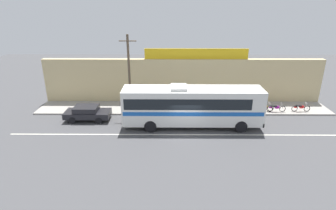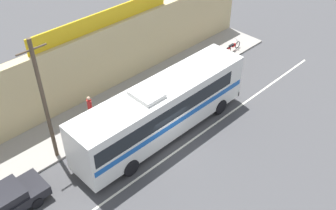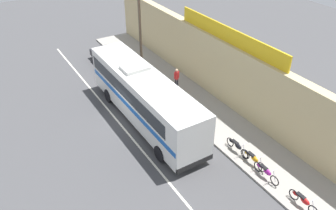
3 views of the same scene
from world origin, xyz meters
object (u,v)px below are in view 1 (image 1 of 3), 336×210
intercity_bus (191,105)px  pedestrian_far_left (166,98)px  motorcycle_red (276,108)px  motorcycle_blue (250,107)px  motorcycle_purple (301,107)px  motorcycle_black (264,107)px  parked_car (87,113)px  utility_pole (129,74)px

intercity_bus → pedestrian_far_left: intercity_bus is taller
intercity_bus → motorcycle_red: (8.74, 3.08, -1.50)m
motorcycle_blue → motorcycle_red: 2.55m
pedestrian_far_left → motorcycle_blue: bearing=-7.0°
intercity_bus → motorcycle_purple: intercity_bus is taller
motorcycle_purple → motorcycle_black: size_ratio=0.96×
parked_car → motorcycle_red: 18.52m
motorcycle_black → motorcycle_blue: bearing=-177.6°
motorcycle_black → pedestrian_far_left: pedestrian_far_left is taller
intercity_bus → pedestrian_far_left: (-2.35, 4.23, -0.91)m
utility_pole → motorcycle_purple: size_ratio=4.10×
intercity_bus → motorcycle_blue: intercity_bus is taller
intercity_bus → pedestrian_far_left: 4.92m
utility_pole → parked_car: bearing=-157.9°
motorcycle_blue → parked_car: bearing=-173.3°
parked_car → pedestrian_far_left: bearing=21.7°
motorcycle_purple → intercity_bus: bearing=-164.2°
motorcycle_red → motorcycle_purple: (2.52, 0.11, 0.00)m
parked_car → pedestrian_far_left: (7.35, 2.93, 0.42)m
motorcycle_black → pedestrian_far_left: (-9.92, 1.00, 0.59)m
utility_pole → motorcycle_blue: size_ratio=3.95×
motorcycle_blue → motorcycle_black: bearing=2.4°
utility_pole → pedestrian_far_left: 4.71m
parked_car → motorcycle_purple: bearing=5.2°
utility_pole → motorcycle_red: utility_pole is taller
parked_car → pedestrian_far_left: size_ratio=2.42×
parked_car → motorcycle_blue: size_ratio=2.18×
motorcycle_blue → motorcycle_purple: (5.06, 0.02, 0.00)m
motorcycle_red → pedestrian_far_left: pedestrian_far_left is taller
motorcycle_red → motorcycle_black: bearing=172.8°
motorcycle_black → motorcycle_red: bearing=-7.2°
motorcycle_black → pedestrian_far_left: 9.99m
parked_car → motorcycle_red: parked_car is taller
motorcycle_red → pedestrian_far_left: (-11.09, 1.15, 0.59)m
motorcycle_purple → pedestrian_far_left: pedestrian_far_left is taller
parked_car → utility_pole: size_ratio=0.55×
motorcycle_blue → motorcycle_black: 1.38m
utility_pole → motorcycle_red: bearing=0.8°
motorcycle_blue → motorcycle_red: bearing=-2.1°
utility_pole → motorcycle_red: size_ratio=4.00×
parked_car → motorcycle_purple: 21.04m
motorcycle_blue → motorcycle_red: (2.54, -0.09, 0.00)m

